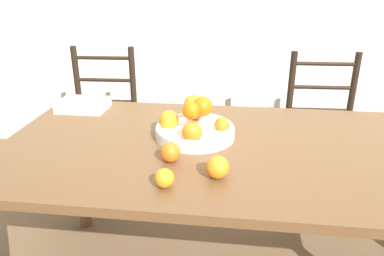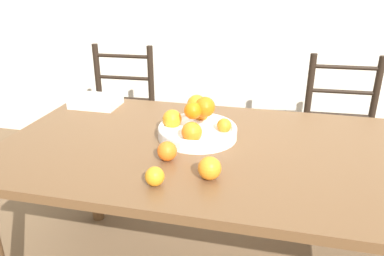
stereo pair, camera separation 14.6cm
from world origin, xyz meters
The scene contains 8 objects.
dining_table centered at (0.00, 0.00, 0.68)m, with size 1.93×0.97×0.77m.
fruit_bowl centered at (-0.18, 0.06, 0.82)m, with size 0.33×0.33×0.18m.
orange_loose_0 centered at (-0.23, -0.34, 0.80)m, with size 0.06×0.06×0.06m.
orange_loose_1 centered at (-0.24, -0.17, 0.81)m, with size 0.07×0.07×0.07m.
orange_loose_2 centered at (-0.07, -0.26, 0.81)m, with size 0.08×0.08×0.08m.
chair_left centered at (-0.89, 0.82, 0.46)m, with size 0.44×0.42×0.97m.
chair_right centered at (0.52, 0.82, 0.46)m, with size 0.44×0.42×0.97m.
book_stack centered at (-0.79, 0.34, 0.79)m, with size 0.24×0.17×0.05m.
Camera 2 is at (0.13, -1.35, 1.41)m, focal length 35.00 mm.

